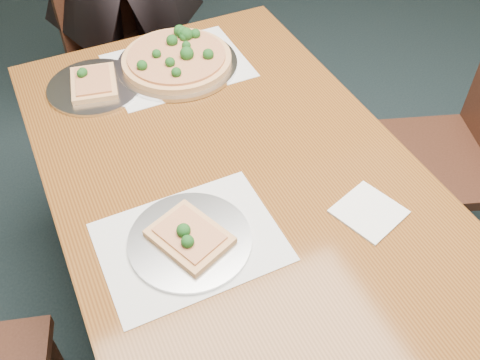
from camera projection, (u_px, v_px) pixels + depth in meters
name	position (u px, v px, depth m)	size (l,w,h in m)	color
ground	(328.00, 345.00, 1.83)	(8.00, 8.00, 0.00)	black
dining_table	(240.00, 204.00, 1.41)	(0.90, 1.50, 0.75)	#592F11
chair_far	(122.00, 38.00, 2.22)	(0.48, 0.48, 0.91)	black
chair_right	(461.00, 146.00, 1.77)	(0.54, 0.54, 0.91)	black
placemat_main	(178.00, 66.00, 1.68)	(0.42, 0.32, 0.00)	white
placemat_near	(190.00, 242.00, 1.21)	(0.40, 0.30, 0.00)	white
pizza_pan	(177.00, 59.00, 1.66)	(0.38, 0.38, 0.07)	silver
slice_plate_near	(190.00, 239.00, 1.20)	(0.28, 0.28, 0.06)	silver
slice_plate_far	(94.00, 85.00, 1.59)	(0.28, 0.28, 0.05)	silver
napkin	(369.00, 212.00, 1.26)	(0.14, 0.14, 0.01)	white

